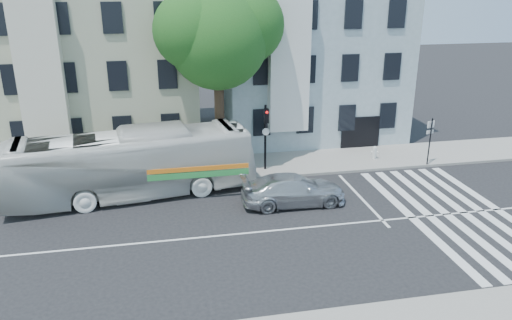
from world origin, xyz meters
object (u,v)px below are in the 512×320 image
object	(u,v)px
bus	(132,164)
sedan	(293,190)
traffic_signal	(266,130)
fire_hydrant	(374,152)

from	to	relation	value
bus	sedan	distance (m)	8.33
traffic_signal	fire_hydrant	bearing A→B (deg)	11.25
bus	traffic_signal	distance (m)	7.70
traffic_signal	fire_hydrant	xyz separation A→B (m)	(6.99, 0.56, -2.01)
bus	sedan	xyz separation A→B (m)	(7.85, -2.60, -0.99)
bus	fire_hydrant	world-z (taller)	bus
bus	traffic_signal	xyz separation A→B (m)	(7.41, 1.92, 0.83)
traffic_signal	sedan	bearing A→B (deg)	-77.74
sedan	traffic_signal	distance (m)	4.89
bus	fire_hydrant	distance (m)	14.66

